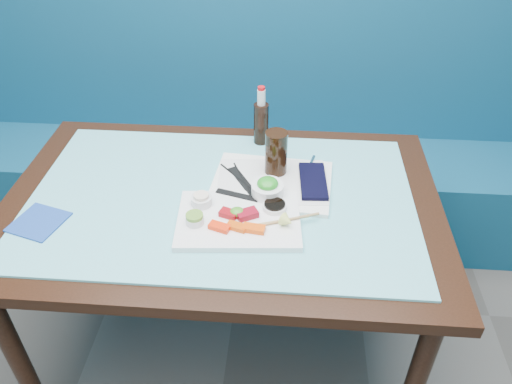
# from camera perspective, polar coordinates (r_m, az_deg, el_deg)

# --- Properties ---
(booth_bench) EXTENTS (3.00, 0.56, 1.17)m
(booth_bench) POSITION_cam_1_polar(r_m,az_deg,el_deg) (2.50, -1.08, 4.38)
(booth_bench) COLOR navy
(booth_bench) RESTS_ON ground
(dining_table) EXTENTS (1.40, 0.90, 0.75)m
(dining_table) POSITION_cam_1_polar(r_m,az_deg,el_deg) (1.66, -3.86, -3.07)
(dining_table) COLOR black
(dining_table) RESTS_ON ground
(glass_top) EXTENTS (1.22, 0.76, 0.01)m
(glass_top) POSITION_cam_1_polar(r_m,az_deg,el_deg) (1.60, -3.98, -0.70)
(glass_top) COLOR #67C4CE
(glass_top) RESTS_ON dining_table
(sashimi_plate) EXTENTS (0.38, 0.29, 0.02)m
(sashimi_plate) POSITION_cam_1_polar(r_m,az_deg,el_deg) (1.49, -1.99, -3.19)
(sashimi_plate) COLOR white
(sashimi_plate) RESTS_ON glass_top
(salmon_left) EXTENTS (0.07, 0.05, 0.01)m
(salmon_left) POSITION_cam_1_polar(r_m,az_deg,el_deg) (1.45, -4.21, -4.00)
(salmon_left) COLOR #FF2F0A
(salmon_left) RESTS_ON sashimi_plate
(salmon_mid) EXTENTS (0.06, 0.04, 0.01)m
(salmon_mid) POSITION_cam_1_polar(r_m,az_deg,el_deg) (1.45, -2.21, -3.99)
(salmon_mid) COLOR #E34D09
(salmon_mid) RESTS_ON sashimi_plate
(salmon_right) EXTENTS (0.07, 0.04, 0.02)m
(salmon_right) POSITION_cam_1_polar(r_m,az_deg,el_deg) (1.44, -0.25, -4.20)
(salmon_right) COLOR #F54E09
(salmon_right) RESTS_ON sashimi_plate
(tuna_left) EXTENTS (0.06, 0.05, 0.02)m
(tuna_left) POSITION_cam_1_polar(r_m,az_deg,el_deg) (1.49, -3.14, -2.48)
(tuna_left) COLOR maroon
(tuna_left) RESTS_ON sashimi_plate
(tuna_right) EXTENTS (0.07, 0.06, 0.02)m
(tuna_right) POSITION_cam_1_polar(r_m,az_deg,el_deg) (1.48, -1.03, -2.55)
(tuna_right) COLOR maroon
(tuna_right) RESTS_ON sashimi_plate
(seaweed_garnish) EXTENTS (0.05, 0.05, 0.02)m
(seaweed_garnish) POSITION_cam_1_polar(r_m,az_deg,el_deg) (1.49, -2.16, -2.30)
(seaweed_garnish) COLOR #3F8F21
(seaweed_garnish) RESTS_ON sashimi_plate
(ramekin_wasabi) EXTENTS (0.07, 0.07, 0.02)m
(ramekin_wasabi) POSITION_cam_1_polar(r_m,az_deg,el_deg) (1.47, -7.00, -3.21)
(ramekin_wasabi) COLOR white
(ramekin_wasabi) RESTS_ON sashimi_plate
(wasabi_fill) EXTENTS (0.06, 0.06, 0.01)m
(wasabi_fill) POSITION_cam_1_polar(r_m,az_deg,el_deg) (1.46, -7.05, -2.72)
(wasabi_fill) COLOR #5F912E
(wasabi_fill) RESTS_ON ramekin_wasabi
(ramekin_ginger) EXTENTS (0.08, 0.08, 0.03)m
(ramekin_ginger) POSITION_cam_1_polar(r_m,az_deg,el_deg) (1.54, -6.25, -0.97)
(ramekin_ginger) COLOR silver
(ramekin_ginger) RESTS_ON sashimi_plate
(ginger_fill) EXTENTS (0.06, 0.06, 0.01)m
(ginger_fill) POSITION_cam_1_polar(r_m,az_deg,el_deg) (1.53, -6.30, -0.44)
(ginger_fill) COLOR beige
(ginger_fill) RESTS_ON ramekin_ginger
(soy_dish) EXTENTS (0.09, 0.09, 0.01)m
(soy_dish) POSITION_cam_1_polar(r_m,az_deg,el_deg) (1.52, 2.14, -1.68)
(soy_dish) COLOR white
(soy_dish) RESTS_ON sashimi_plate
(soy_fill) EXTENTS (0.08, 0.08, 0.01)m
(soy_fill) POSITION_cam_1_polar(r_m,az_deg,el_deg) (1.51, 2.15, -1.38)
(soy_fill) COLOR black
(soy_fill) RESTS_ON soy_dish
(lemon_wedge) EXTENTS (0.05, 0.05, 0.04)m
(lemon_wedge) POSITION_cam_1_polar(r_m,az_deg,el_deg) (1.45, 3.59, -3.35)
(lemon_wedge) COLOR #E8F071
(lemon_wedge) RESTS_ON sashimi_plate
(chopstick_sleeve) EXTENTS (0.14, 0.06, 0.00)m
(chopstick_sleeve) POSITION_cam_1_polar(r_m,az_deg,el_deg) (1.57, -2.15, -0.35)
(chopstick_sleeve) COLOR black
(chopstick_sleeve) RESTS_ON sashimi_plate
(wooden_chopstick_a) EXTENTS (0.20, 0.07, 0.01)m
(wooden_chopstick_a) POSITION_cam_1_polar(r_m,az_deg,el_deg) (1.47, 2.22, -3.41)
(wooden_chopstick_a) COLOR #A48D4D
(wooden_chopstick_a) RESTS_ON sashimi_plate
(wooden_chopstick_b) EXTENTS (0.24, 0.10, 0.01)m
(wooden_chopstick_b) POSITION_cam_1_polar(r_m,az_deg,el_deg) (1.47, 2.61, -3.40)
(wooden_chopstick_b) COLOR #9E774A
(wooden_chopstick_b) RESTS_ON sashimi_plate
(serving_tray) EXTENTS (0.41, 0.32, 0.01)m
(serving_tray) POSITION_cam_1_polar(r_m,az_deg,el_deg) (1.64, 1.81, 1.04)
(serving_tray) COLOR white
(serving_tray) RESTS_ON glass_top
(paper_placemat) EXTENTS (0.37, 0.27, 0.00)m
(paper_placemat) POSITION_cam_1_polar(r_m,az_deg,el_deg) (1.64, 1.82, 1.27)
(paper_placemat) COLOR silver
(paper_placemat) RESTS_ON serving_tray
(seaweed_bowl) EXTENTS (0.13, 0.13, 0.04)m
(seaweed_bowl) POSITION_cam_1_polar(r_m,az_deg,el_deg) (1.57, 1.32, 0.25)
(seaweed_bowl) COLOR white
(seaweed_bowl) RESTS_ON serving_tray
(seaweed_salad) EXTENTS (0.08, 0.08, 0.03)m
(seaweed_salad) POSITION_cam_1_polar(r_m,az_deg,el_deg) (1.55, 1.34, 0.99)
(seaweed_salad) COLOR #218C20
(seaweed_salad) RESTS_ON seaweed_bowl
(cola_glass) EXTENTS (0.09, 0.09, 0.15)m
(cola_glass) POSITION_cam_1_polar(r_m,az_deg,el_deg) (1.64, 2.31, 4.50)
(cola_glass) COLOR black
(cola_glass) RESTS_ON serving_tray
(navy_pouch) EXTENTS (0.10, 0.20, 0.02)m
(navy_pouch) POSITION_cam_1_polar(r_m,az_deg,el_deg) (1.64, 6.55, 1.24)
(navy_pouch) COLOR black
(navy_pouch) RESTS_ON serving_tray
(fork) EXTENTS (0.03, 0.09, 0.01)m
(fork) POSITION_cam_1_polar(r_m,az_deg,el_deg) (1.72, 6.30, 3.26)
(fork) COLOR white
(fork) RESTS_ON serving_tray
(black_chopstick_a) EXTENTS (0.16, 0.18, 0.01)m
(black_chopstick_a) POSITION_cam_1_polar(r_m,az_deg,el_deg) (1.63, -1.67, 1.28)
(black_chopstick_a) COLOR black
(black_chopstick_a) RESTS_ON serving_tray
(black_chopstick_b) EXTENTS (0.09, 0.20, 0.01)m
(black_chopstick_b) POSITION_cam_1_polar(r_m,az_deg,el_deg) (1.63, -1.39, 1.26)
(black_chopstick_b) COLOR black
(black_chopstick_b) RESTS_ON serving_tray
(tray_sleeve) EXTENTS (0.11, 0.16, 0.00)m
(tray_sleeve) POSITION_cam_1_polar(r_m,az_deg,el_deg) (1.63, -1.53, 1.25)
(tray_sleeve) COLOR black
(tray_sleeve) RESTS_ON serving_tray
(cola_bottle_body) EXTENTS (0.07, 0.07, 0.15)m
(cola_bottle_body) POSITION_cam_1_polar(r_m,az_deg,el_deg) (1.83, 0.59, 7.82)
(cola_bottle_body) COLOR black
(cola_bottle_body) RESTS_ON glass_top
(cola_bottle_neck) EXTENTS (0.03, 0.03, 0.06)m
(cola_bottle_neck) POSITION_cam_1_polar(r_m,az_deg,el_deg) (1.78, 0.61, 10.78)
(cola_bottle_neck) COLOR silver
(cola_bottle_neck) RESTS_ON cola_bottle_body
(cola_bottle_cap) EXTENTS (0.03, 0.03, 0.01)m
(cola_bottle_cap) POSITION_cam_1_polar(r_m,az_deg,el_deg) (1.76, 0.62, 11.76)
(cola_bottle_cap) COLOR red
(cola_bottle_cap) RESTS_ON cola_bottle_neck
(blue_napkin) EXTENTS (0.18, 0.18, 0.01)m
(blue_napkin) POSITION_cam_1_polar(r_m,az_deg,el_deg) (1.63, -23.58, -3.16)
(blue_napkin) COLOR navy
(blue_napkin) RESTS_ON glass_top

